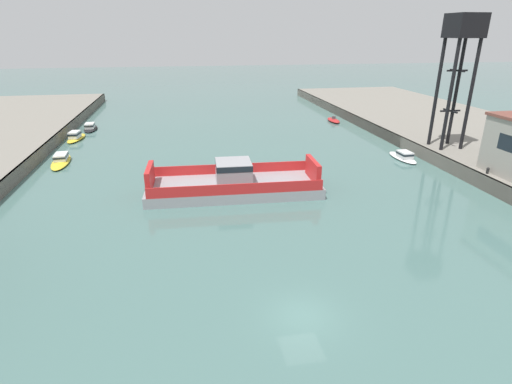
{
  "coord_description": "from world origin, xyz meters",
  "views": [
    {
      "loc": [
        -6.43,
        -19.21,
        16.02
      ],
      "look_at": [
        0.0,
        15.72,
        2.0
      ],
      "focal_mm": 28.39,
      "sensor_mm": 36.0,
      "label": 1
    }
  ],
  "objects": [
    {
      "name": "ground_plane",
      "position": [
        0.0,
        0.0,
        0.0
      ],
      "size": [
        400.0,
        400.0,
        0.0
      ],
      "primitive_type": "plane",
      "color": "#476B66"
    },
    {
      "name": "moored_boat_near_left",
      "position": [
        -22.45,
        55.46,
        0.47
      ],
      "size": [
        2.4,
        6.38,
        1.25
      ],
      "color": "black",
      "rests_on": "ground"
    },
    {
      "name": "moored_boat_far_left",
      "position": [
        22.8,
        29.04,
        0.43
      ],
      "size": [
        2.23,
        6.02,
        1.16
      ],
      "color": "white",
      "rests_on": "ground"
    },
    {
      "name": "crane_tower",
      "position": [
        28.18,
        28.38,
        14.98
      ],
      "size": [
        3.69,
        3.69,
        16.53
      ],
      "color": "black",
      "rests_on": "quay_right"
    },
    {
      "name": "moored_boat_mid_right",
      "position": [
        -23.36,
        48.39,
        0.54
      ],
      "size": [
        2.64,
        6.59,
        1.43
      ],
      "color": "yellow",
      "rests_on": "ground"
    },
    {
      "name": "chain_ferry",
      "position": [
        -1.45,
        20.96,
        1.08
      ],
      "size": [
        18.55,
        7.48,
        3.52
      ],
      "color": "#939399",
      "rests_on": "ground"
    },
    {
      "name": "bollard_right_far",
      "position": [
        25.95,
        17.3,
        2.09
      ],
      "size": [
        0.32,
        0.32,
        0.71
      ],
      "color": "black",
      "rests_on": "quay_right"
    },
    {
      "name": "moored_boat_mid_left",
      "position": [
        22.31,
        54.32,
        0.31
      ],
      "size": [
        1.79,
        4.91,
        1.09
      ],
      "color": "red",
      "rests_on": "ground"
    },
    {
      "name": "moored_boat_near_right",
      "position": [
        -22.48,
        35.7,
        0.43
      ],
      "size": [
        2.67,
        7.62,
        1.15
      ],
      "color": "yellow",
      "rests_on": "ground"
    }
  ]
}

